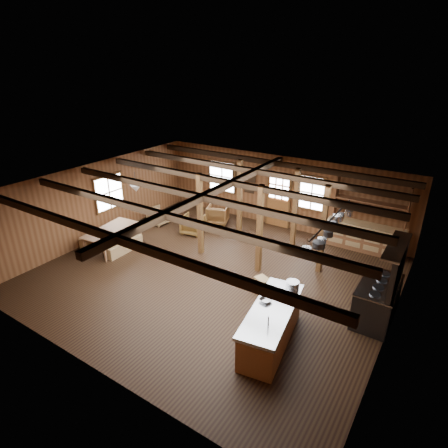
{
  "coord_description": "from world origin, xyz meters",
  "views": [
    {
      "loc": [
        5.62,
        -8.08,
        6.06
      ],
      "look_at": [
        -0.16,
        0.83,
        1.37
      ],
      "focal_mm": 30.0,
      "sensor_mm": 36.0,
      "label": 1
    }
  ],
  "objects_px": {
    "commercial_range": "(380,296)",
    "armchair_b": "(193,224)",
    "dining_table": "(114,239)",
    "kitchen_island": "(271,325)",
    "armchair_a": "(218,214)",
    "armchair_c": "(159,216)"
  },
  "relations": [
    {
      "from": "kitchen_island",
      "to": "armchair_a",
      "type": "bearing_deg",
      "value": 124.73
    },
    {
      "from": "armchair_a",
      "to": "armchair_b",
      "type": "relative_size",
      "value": 1.05
    },
    {
      "from": "armchair_a",
      "to": "armchair_c",
      "type": "relative_size",
      "value": 1.11
    },
    {
      "from": "armchair_b",
      "to": "dining_table",
      "type": "bearing_deg",
      "value": 46.73
    },
    {
      "from": "kitchen_island",
      "to": "armchair_a",
      "type": "xyz_separation_m",
      "value": [
        -4.89,
        5.11,
        -0.11
      ]
    },
    {
      "from": "dining_table",
      "to": "armchair_c",
      "type": "relative_size",
      "value": 2.71
    },
    {
      "from": "commercial_range",
      "to": "dining_table",
      "type": "bearing_deg",
      "value": -173.91
    },
    {
      "from": "kitchen_island",
      "to": "commercial_range",
      "type": "distance_m",
      "value": 2.92
    },
    {
      "from": "commercial_range",
      "to": "armchair_b",
      "type": "height_order",
      "value": "commercial_range"
    },
    {
      "from": "commercial_range",
      "to": "armchair_a",
      "type": "relative_size",
      "value": 2.61
    },
    {
      "from": "kitchen_island",
      "to": "armchair_c",
      "type": "height_order",
      "value": "kitchen_island"
    },
    {
      "from": "armchair_a",
      "to": "armchair_b",
      "type": "bearing_deg",
      "value": 57.79
    },
    {
      "from": "kitchen_island",
      "to": "dining_table",
      "type": "relative_size",
      "value": 1.31
    },
    {
      "from": "kitchen_island",
      "to": "armchair_b",
      "type": "xyz_separation_m",
      "value": [
        -5.15,
        3.8,
        -0.12
      ]
    },
    {
      "from": "dining_table",
      "to": "armchair_b",
      "type": "bearing_deg",
      "value": -37.68
    },
    {
      "from": "kitchen_island",
      "to": "dining_table",
      "type": "bearing_deg",
      "value": 159.77
    },
    {
      "from": "dining_table",
      "to": "armchair_b",
      "type": "distance_m",
      "value": 2.91
    },
    {
      "from": "commercial_range",
      "to": "armchair_c",
      "type": "relative_size",
      "value": 2.91
    },
    {
      "from": "armchair_b",
      "to": "armchair_a",
      "type": "bearing_deg",
      "value": -112.5
    },
    {
      "from": "armchair_a",
      "to": "armchair_c",
      "type": "bearing_deg",
      "value": 13.08
    },
    {
      "from": "dining_table",
      "to": "kitchen_island",
      "type": "bearing_deg",
      "value": -107.18
    },
    {
      "from": "armchair_a",
      "to": "armchair_b",
      "type": "distance_m",
      "value": 1.34
    }
  ]
}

